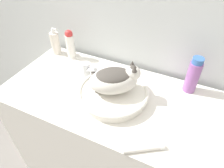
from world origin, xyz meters
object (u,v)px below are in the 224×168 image
object	(u,v)px
soap_pump_bottle	(55,43)
mouthwash_bottle	(193,75)
cat	(115,79)
lotion_bottle_white	(70,44)
cream_tube	(144,149)
faucet	(87,70)

from	to	relation	value
soap_pump_bottle	mouthwash_bottle	distance (m)	0.91
cat	lotion_bottle_white	bearing A→B (deg)	117.84
soap_pump_bottle	cream_tube	size ratio (longest dim) A/B	1.19
faucet	mouthwash_bottle	xyz separation A→B (m)	(0.57, 0.15, 0.04)
faucet	soap_pump_bottle	xyz separation A→B (m)	(-0.34, 0.15, 0.02)
faucet	cream_tube	xyz separation A→B (m)	(0.46, -0.32, -0.05)
lotion_bottle_white	mouthwash_bottle	bearing A→B (deg)	0.00
soap_pump_bottle	mouthwash_bottle	bearing A→B (deg)	0.00
faucet	cream_tube	distance (m)	0.57
cat	lotion_bottle_white	world-z (taller)	cat
cat	cream_tube	size ratio (longest dim) A/B	2.03
faucet	soap_pump_bottle	distance (m)	0.38
cat	lotion_bottle_white	size ratio (longest dim) A/B	1.61
soap_pump_bottle	lotion_bottle_white	bearing A→B (deg)	0.00
faucet	cream_tube	world-z (taller)	faucet
cat	mouthwash_bottle	world-z (taller)	same
mouthwash_bottle	cat	bearing A→B (deg)	-146.73
soap_pump_bottle	mouthwash_bottle	xyz separation A→B (m)	(0.91, 0.00, 0.02)
soap_pump_bottle	cream_tube	distance (m)	0.94
faucet	lotion_bottle_white	world-z (taller)	lotion_bottle_white
faucet	mouthwash_bottle	distance (m)	0.59
faucet	lotion_bottle_white	size ratio (longest dim) A/B	0.60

